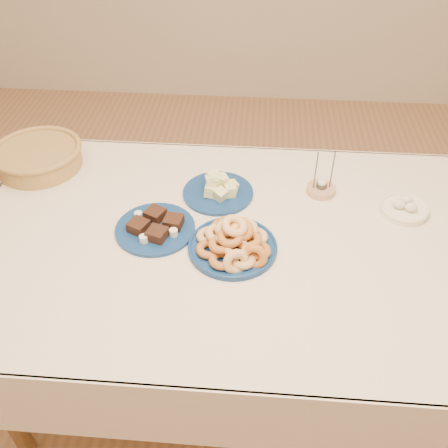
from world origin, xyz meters
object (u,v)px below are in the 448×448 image
at_px(dining_table, 225,260).
at_px(melon_plate, 219,189).
at_px(donut_platter, 234,243).
at_px(egg_bowl, 404,208).
at_px(wicker_basket, 38,156).
at_px(candle_holder, 321,189).
at_px(brownie_plate, 155,227).

distance_m(dining_table, melon_plate, 0.27).
distance_m(donut_platter, egg_bowl, 0.62).
relative_size(wicker_basket, candle_holder, 1.98).
bearing_deg(dining_table, brownie_plate, 176.39).
bearing_deg(wicker_basket, egg_bowl, -7.29).
height_order(dining_table, egg_bowl, egg_bowl).
bearing_deg(donut_platter, wicker_basket, 152.17).
xyz_separation_m(brownie_plate, candle_holder, (0.56, 0.25, 0.00)).
height_order(donut_platter, melon_plate, donut_platter).
height_order(brownie_plate, egg_bowl, egg_bowl).
bearing_deg(melon_plate, dining_table, -79.67).
distance_m(brownie_plate, wicker_basket, 0.61).
relative_size(melon_plate, wicker_basket, 0.98).
bearing_deg(wicker_basket, donut_platter, -27.83).
bearing_deg(candle_holder, egg_bowl, -18.18).
height_order(melon_plate, candle_holder, candle_holder).
height_order(candle_holder, egg_bowl, candle_holder).
distance_m(dining_table, egg_bowl, 0.64).
height_order(dining_table, brownie_plate, brownie_plate).
relative_size(dining_table, brownie_plate, 5.15).
relative_size(melon_plate, candle_holder, 1.94).
height_order(donut_platter, candle_holder, candle_holder).
xyz_separation_m(dining_table, egg_bowl, (0.60, 0.18, 0.12)).
xyz_separation_m(melon_plate, egg_bowl, (0.64, -0.05, -0.01)).
bearing_deg(egg_bowl, wicker_basket, 172.71).
bearing_deg(wicker_basket, brownie_plate, -33.20).
bearing_deg(melon_plate, wicker_basket, 170.17).
bearing_deg(dining_table, melon_plate, 100.33).
relative_size(wicker_basket, egg_bowl, 1.81).
distance_m(dining_table, wicker_basket, 0.83).
bearing_deg(egg_bowl, dining_table, -163.61).
bearing_deg(brownie_plate, wicker_basket, 146.80).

